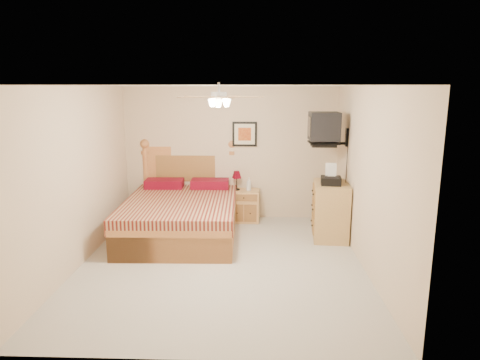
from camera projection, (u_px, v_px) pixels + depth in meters
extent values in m
plane|color=#ACA89C|center=(222.00, 263.00, 6.16)|extent=(4.50, 4.50, 0.00)
cube|color=white|center=(220.00, 86.00, 5.63)|extent=(4.00, 4.50, 0.04)
cube|color=beige|center=(230.00, 153.00, 8.09)|extent=(4.00, 0.04, 2.50)
cube|color=beige|center=(201.00, 233.00, 3.70)|extent=(4.00, 0.04, 2.50)
cube|color=beige|center=(78.00, 177.00, 5.97)|extent=(0.04, 4.50, 2.50)
cube|color=beige|center=(367.00, 179.00, 5.83)|extent=(0.04, 4.50, 2.50)
cube|color=tan|center=(245.00, 206.00, 8.05)|extent=(0.57, 0.43, 0.59)
imported|color=silver|center=(249.00, 184.00, 7.92)|extent=(0.11, 0.11, 0.25)
cube|color=black|center=(245.00, 134.00, 7.99)|extent=(0.46, 0.04, 0.46)
cube|color=#AB7F47|center=(330.00, 211.00, 7.11)|extent=(0.61, 0.84, 0.94)
imported|color=#BEB399|center=(326.00, 179.00, 7.29)|extent=(0.19, 0.25, 0.02)
imported|color=gray|center=(327.00, 177.00, 7.29)|extent=(0.25, 0.31, 0.02)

